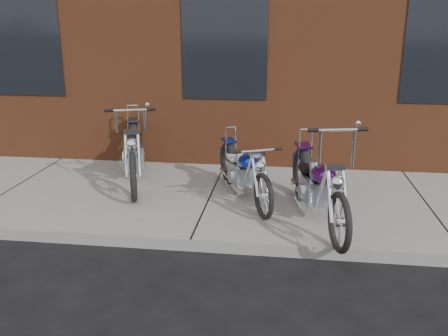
# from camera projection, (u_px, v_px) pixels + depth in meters

# --- Properties ---
(ground) EXTENTS (120.00, 120.00, 0.00)m
(ground) POSITION_uv_depth(u_px,v_px,m) (191.00, 252.00, 5.47)
(ground) COLOR black
(ground) RESTS_ON ground
(sidewalk) EXTENTS (22.00, 3.00, 0.15)m
(sidewalk) POSITION_uv_depth(u_px,v_px,m) (211.00, 199.00, 6.87)
(sidewalk) COLOR slate
(sidewalk) RESTS_ON ground
(chopper_purple) EXTENTS (0.73, 2.30, 1.31)m
(chopper_purple) POSITION_uv_depth(u_px,v_px,m) (318.00, 188.00, 5.87)
(chopper_purple) COLOR black
(chopper_purple) RESTS_ON sidewalk
(chopper_blue) EXTENTS (0.94, 1.92, 0.90)m
(chopper_blue) POSITION_uv_depth(u_px,v_px,m) (243.00, 173.00, 6.62)
(chopper_blue) COLOR black
(chopper_blue) RESTS_ON sidewalk
(chopper_third) EXTENTS (0.91, 2.39, 1.25)m
(chopper_third) POSITION_uv_depth(u_px,v_px,m) (134.00, 153.00, 7.34)
(chopper_third) COLOR black
(chopper_third) RESTS_ON sidewalk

